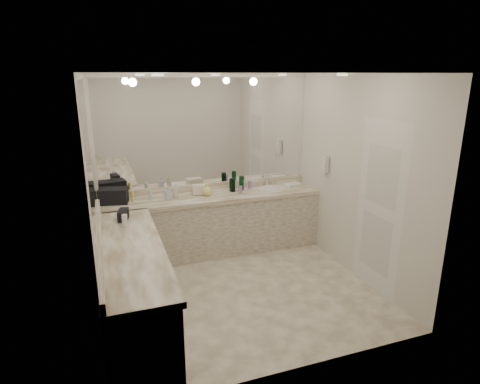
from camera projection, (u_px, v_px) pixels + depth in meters
name	position (u px, v px, depth m)	size (l,w,h in m)	color
floor	(240.00, 289.00, 5.02)	(3.20, 3.20, 0.00)	beige
ceiling	(240.00, 73.00, 4.29)	(3.20, 3.20, 0.00)	white
wall_back	(207.00, 164.00, 6.02)	(3.20, 0.02, 2.60)	silver
wall_left	(94.00, 204.00, 4.15)	(0.02, 3.00, 2.60)	silver
wall_right	(357.00, 178.00, 5.17)	(0.02, 3.00, 2.60)	silver
vanity_back_base	(213.00, 225.00, 5.99)	(3.20, 0.60, 0.84)	beige
vanity_back_top	(213.00, 197.00, 5.86)	(3.20, 0.64, 0.06)	white
vanity_left_base	(133.00, 289.00, 4.22)	(0.60, 2.40, 0.84)	beige
vanity_left_top	(131.00, 249.00, 4.10)	(0.64, 2.42, 0.06)	white
backsplash_back	(207.00, 187.00, 6.10)	(3.20, 0.04, 0.10)	white
backsplash_left	(100.00, 235.00, 4.25)	(0.04, 3.00, 0.10)	white
mirror_back	(206.00, 132.00, 5.87)	(3.12, 0.01, 1.55)	white
mirror_left	(91.00, 159.00, 4.02)	(0.01, 2.92, 1.55)	white
sink	(272.00, 189.00, 6.16)	(0.44, 0.44, 0.03)	white
faucet	(267.00, 181.00, 6.33)	(0.24, 0.16, 0.14)	silver
wall_phone	(325.00, 164.00, 5.78)	(0.06, 0.10, 0.24)	white
door	(379.00, 209.00, 4.79)	(0.02, 0.82, 2.10)	white
black_toiletry_bag	(114.00, 196.00, 5.45)	(0.38, 0.24, 0.21)	black
black_bag_spill	(123.00, 215.00, 4.83)	(0.11, 0.24, 0.13)	black
cream_cosmetic_case	(201.00, 190.00, 5.86)	(0.23, 0.14, 0.13)	beige
hand_towel	(293.00, 185.00, 6.31)	(0.26, 0.17, 0.04)	white
lotion_left	(125.00, 220.00, 4.62)	(0.06, 0.06, 0.14)	white
soap_bottle_a	(175.00, 191.00, 5.69)	(0.08, 0.08, 0.20)	beige
soap_bottle_b	(168.00, 193.00, 5.62)	(0.08, 0.08, 0.17)	silver
soap_bottle_c	(207.00, 189.00, 5.79)	(0.14, 0.14, 0.18)	#F3DD7E
green_bottle_0	(232.00, 185.00, 6.02)	(0.07, 0.07, 0.19)	#09421F
green_bottle_1	(233.00, 186.00, 5.99)	(0.07, 0.07, 0.18)	#09421F
green_bottle_2	(241.00, 183.00, 6.08)	(0.07, 0.07, 0.21)	#09421F
amenity_bottle_0	(132.00, 197.00, 5.52)	(0.04, 0.04, 0.15)	#F2D84C
amenity_bottle_1	(240.00, 190.00, 5.92)	(0.06, 0.06, 0.11)	#9966B2
amenity_bottle_2	(150.00, 195.00, 5.60)	(0.05, 0.05, 0.13)	silver
amenity_bottle_3	(166.00, 194.00, 5.63)	(0.05, 0.05, 0.14)	silver
amenity_bottle_4	(250.00, 185.00, 6.16)	(0.06, 0.06, 0.11)	#9966B2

